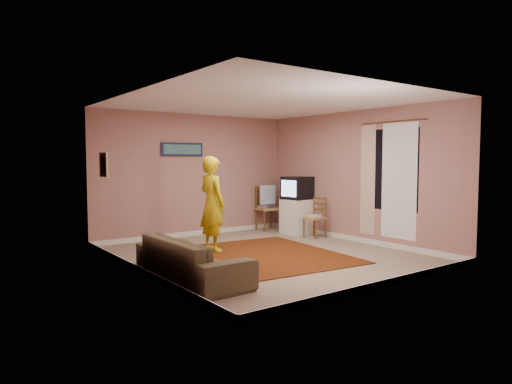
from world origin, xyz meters
TOP-DOWN VIEW (x-y plane):
  - ground at (0.00, 0.00)m, footprint 5.00×5.00m
  - wall_back at (0.00, 2.50)m, footprint 4.50×0.02m
  - wall_front at (0.00, -2.50)m, footprint 4.50×0.02m
  - wall_left at (-2.25, 0.00)m, footprint 0.02×5.00m
  - wall_right at (2.25, 0.00)m, footprint 0.02×5.00m
  - ceiling at (0.00, 0.00)m, footprint 4.50×5.00m
  - baseboard_back at (0.00, 2.49)m, footprint 4.50×0.02m
  - baseboard_front at (0.00, -2.49)m, footprint 4.50×0.02m
  - baseboard_left at (-2.24, 0.00)m, footprint 0.02×5.00m
  - baseboard_right at (2.24, 0.00)m, footprint 0.02×5.00m
  - window at (2.24, -0.90)m, footprint 0.01×1.10m
  - curtain_sheer at (2.23, -1.05)m, footprint 0.01×0.75m
  - curtain_floral at (2.21, -0.35)m, footprint 0.01×0.35m
  - curtain_rod at (2.20, -0.90)m, footprint 0.02×1.40m
  - picture_back at (-0.30, 2.47)m, footprint 0.95×0.04m
  - picture_left at (-2.22, 1.60)m, footprint 0.04×0.38m
  - area_rug at (0.02, -0.03)m, footprint 2.56×3.07m
  - tv_cabinet at (1.95, 1.38)m, footprint 0.60×0.55m
  - crt_tv at (1.94, 1.38)m, footprint 0.64×0.59m
  - chair_a at (1.75, 2.20)m, footprint 0.51×0.49m
  - dvd_player at (1.75, 2.20)m, footprint 0.44×0.36m
  - blue_throw at (1.75, 2.20)m, footprint 0.42×0.05m
  - chair_b at (1.91, 0.79)m, footprint 0.39×0.41m
  - game_console at (1.91, 0.79)m, footprint 0.23×0.18m
  - sofa at (-1.80, -0.72)m, footprint 0.81×2.00m
  - person at (-0.55, 0.84)m, footprint 0.44×0.64m

SIDE VIEW (x-z plane):
  - ground at x=0.00m, z-range 0.00..0.00m
  - area_rug at x=0.02m, z-range 0.00..0.02m
  - baseboard_back at x=0.00m, z-range 0.00..0.10m
  - baseboard_front at x=0.00m, z-range 0.00..0.10m
  - baseboard_left at x=-2.24m, z-range 0.00..0.10m
  - baseboard_right at x=2.24m, z-range 0.00..0.10m
  - sofa at x=-1.80m, z-range 0.00..0.58m
  - tv_cabinet at x=1.95m, z-range 0.00..0.77m
  - game_console at x=1.91m, z-range 0.44..0.48m
  - chair_b at x=1.91m, z-range 0.29..0.75m
  - dvd_player at x=1.75m, z-range 0.52..0.59m
  - chair_a at x=1.75m, z-range 0.35..0.90m
  - blue_throw at x=1.75m, z-range 0.60..1.04m
  - person at x=-0.55m, z-range 0.00..1.70m
  - crt_tv at x=1.94m, z-range 0.77..1.26m
  - curtain_sheer at x=2.23m, z-range 0.20..2.30m
  - curtain_floral at x=2.21m, z-range 0.20..2.30m
  - wall_back at x=0.00m, z-range 0.00..2.60m
  - wall_front at x=0.00m, z-range 0.00..2.60m
  - wall_left at x=-2.25m, z-range 0.00..2.60m
  - wall_right at x=2.25m, z-range 0.00..2.60m
  - window at x=2.24m, z-range 0.70..2.20m
  - picture_left at x=-2.22m, z-range 1.34..1.76m
  - picture_back at x=-0.30m, z-range 1.71..1.99m
  - curtain_rod at x=2.20m, z-range 2.31..2.33m
  - ceiling at x=0.00m, z-range 2.59..2.61m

